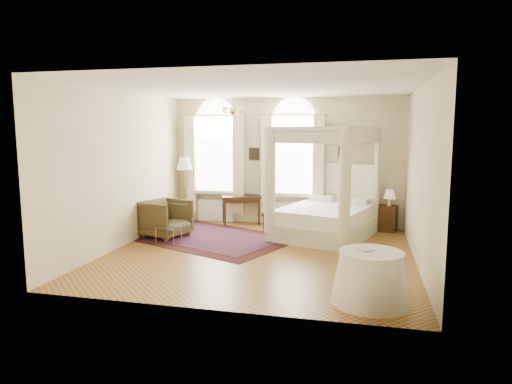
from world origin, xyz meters
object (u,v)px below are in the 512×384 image
writing_desk (241,200)px  armchair (166,219)px  canopy_bed (325,212)px  coffee_table (168,229)px  floor_lamp (185,167)px  side_table (371,278)px  nightstand (387,218)px  stool (272,216)px

writing_desk → armchair: size_ratio=1.18×
canopy_bed → coffee_table: canopy_bed is taller
writing_desk → floor_lamp: (-1.56, -0.00, 0.84)m
writing_desk → side_table: size_ratio=1.01×
nightstand → stool: (-2.74, -0.67, 0.07)m
writing_desk → coffee_table: (-1.00, -2.38, -0.32)m
canopy_bed → side_table: bearing=-75.8°
nightstand → armchair: bearing=-159.8°
stool → coffee_table: 2.62m
canopy_bed → floor_lamp: bearing=166.0°
armchair → coffee_table: (0.31, -0.53, -0.11)m
canopy_bed → floor_lamp: size_ratio=1.60×
writing_desk → coffee_table: 2.60m
coffee_table → stool: bearing=40.8°
canopy_bed → nightstand: canopy_bed is taller
armchair → side_table: bearing=-105.5°
side_table → canopy_bed: bearing=104.2°
stool → side_table: 4.83m
canopy_bed → coffee_table: 3.58m
writing_desk → floor_lamp: bearing=-180.0°
stool → side_table: side_table is taller
floor_lamp → coffee_table: bearing=-76.7°
coffee_table → nightstand: bearing=26.8°
canopy_bed → floor_lamp: (-3.83, 0.96, 0.91)m
side_table → nightstand: bearing=84.9°
nightstand → coffee_table: nightstand is taller
nightstand → coffee_table: (-4.72, -2.38, 0.01)m
writing_desk → floor_lamp: floor_lamp is taller
armchair → floor_lamp: 2.14m
canopy_bed → side_table: (1.01, -3.97, -0.20)m
writing_desk → armchair: bearing=-125.2°
floor_lamp → side_table: (4.84, -4.93, -1.11)m
armchair → coffee_table: bearing=-131.5°
stool → armchair: bearing=-152.7°
stool → nightstand: bearing=13.8°
writing_desk → stool: (0.98, -0.67, -0.26)m
nightstand → stool: nightstand is taller
nightstand → stool: bearing=-166.2°
armchair → floor_lamp: (-0.26, 1.85, 1.05)m
canopy_bed → nightstand: 1.75m
writing_desk → stool: bearing=-34.3°
coffee_table → side_table: 4.98m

